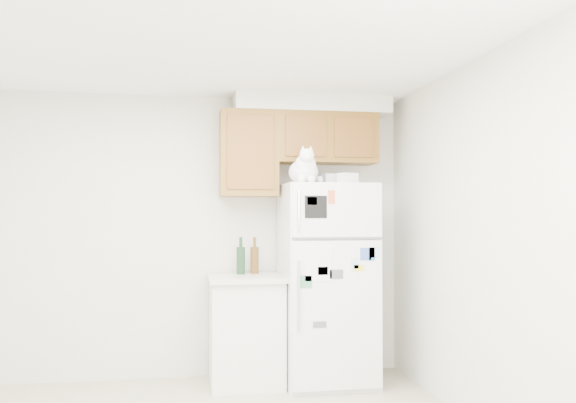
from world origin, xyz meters
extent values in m
cube|color=silver|center=(0.00, 2.00, 1.25)|extent=(3.80, 0.04, 2.50)
cube|color=silver|center=(0.00, -2.00, 1.25)|extent=(3.80, 0.04, 2.50)
cube|color=silver|center=(1.90, 0.00, 1.25)|extent=(0.04, 4.00, 2.50)
cube|color=white|center=(0.00, 0.00, 2.50)|extent=(3.80, 4.00, 0.04)
cube|color=brown|center=(1.20, 1.82, 2.12)|extent=(0.90, 0.33, 0.45)
cube|color=brown|center=(0.50, 1.82, 1.98)|extent=(0.50, 0.33, 0.75)
cube|color=silver|center=(1.07, 1.83, 2.42)|extent=(1.40, 0.37, 0.15)
cube|color=white|center=(1.16, 1.62, 0.85)|extent=(0.76, 0.72, 1.70)
cube|color=white|center=(1.16, 1.25, 1.48)|extent=(0.74, 0.03, 0.44)
cube|color=white|center=(1.16, 1.25, 0.64)|extent=(0.74, 0.03, 1.19)
cube|color=#59595B|center=(1.16, 1.25, 1.25)|extent=(0.74, 0.03, 0.02)
cylinder|color=silver|center=(0.84, 1.22, 1.47)|extent=(0.02, 0.02, 0.32)
cylinder|color=silver|center=(0.84, 1.22, 0.80)|extent=(0.02, 0.02, 0.55)
cube|color=black|center=(0.98, 1.23, 1.50)|extent=(0.18, 0.00, 0.18)
cube|color=white|center=(1.00, 1.23, 1.05)|extent=(0.22, 0.00, 0.28)
cube|color=#9AC5DA|center=(1.30, 1.23, 1.05)|extent=(0.06, 0.00, 0.08)
cube|color=#3E8960|center=(0.89, 1.23, 0.91)|extent=(0.10, 0.00, 0.10)
cube|color=yellow|center=(1.33, 1.23, 1.01)|extent=(0.08, 0.00, 0.05)
cube|color=#266599|center=(1.44, 1.23, 1.12)|extent=(0.05, 0.00, 0.11)
cube|color=#4C4B50|center=(1.14, 1.23, 0.96)|extent=(0.11, 0.00, 0.07)
cube|color=silver|center=(1.03, 1.23, 0.99)|extent=(0.08, 0.00, 0.07)
cube|color=#525157|center=(1.01, 1.23, 0.57)|extent=(0.11, 0.00, 0.05)
cube|color=#A6C4EC|center=(1.46, 1.23, 1.13)|extent=(0.09, 0.00, 0.08)
cube|color=#3251AF|center=(1.39, 1.23, 1.12)|extent=(0.09, 0.00, 0.10)
cube|color=#CC5A33|center=(1.11, 1.23, 1.58)|extent=(0.06, 0.00, 0.11)
cube|color=#CB5532|center=(0.95, 1.23, 1.55)|extent=(0.08, 0.00, 0.06)
cube|color=white|center=(0.47, 1.68, 0.44)|extent=(0.60, 0.60, 0.88)
cube|color=beige|center=(0.47, 1.66, 0.90)|extent=(0.64, 0.64, 0.04)
ellipsoid|color=white|center=(0.93, 1.52, 1.80)|extent=(0.24, 0.33, 0.21)
ellipsoid|color=white|center=(0.93, 1.42, 1.85)|extent=(0.18, 0.14, 0.20)
sphere|color=white|center=(0.93, 1.37, 1.92)|extent=(0.12, 0.12, 0.12)
cone|color=white|center=(0.90, 1.37, 1.98)|extent=(0.04, 0.04, 0.05)
cone|color=white|center=(0.96, 1.37, 1.98)|extent=(0.04, 0.04, 0.05)
cone|color=#D88C8C|center=(0.90, 1.36, 1.98)|extent=(0.02, 0.02, 0.03)
cone|color=#D88C8C|center=(0.96, 1.36, 1.98)|extent=(0.02, 0.02, 0.03)
sphere|color=white|center=(0.93, 1.32, 1.90)|extent=(0.05, 0.05, 0.05)
sphere|color=white|center=(0.89, 1.38, 1.73)|extent=(0.07, 0.07, 0.07)
sphere|color=white|center=(0.97, 1.38, 1.73)|extent=(0.07, 0.07, 0.07)
cylinder|color=white|center=(1.04, 1.63, 1.73)|extent=(0.15, 0.21, 0.07)
cube|color=white|center=(1.25, 1.75, 1.75)|extent=(0.19, 0.15, 0.10)
cube|color=white|center=(1.31, 1.48, 1.74)|extent=(0.18, 0.16, 0.09)
camera|label=1|loc=(-0.06, -3.51, 1.42)|focal=38.00mm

